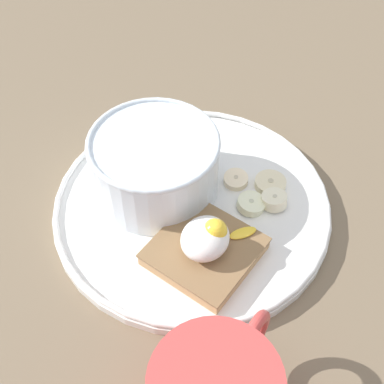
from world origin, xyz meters
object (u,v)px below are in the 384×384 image
(banana_slice_left, at_px, (251,204))
(banana_slice_right, at_px, (274,200))
(poached_egg, at_px, (207,237))
(banana_slice_back, at_px, (270,183))
(toast_slice, at_px, (205,251))
(oatmeal_bowl, at_px, (155,164))
(banana_slice_front, at_px, (236,180))

(banana_slice_left, height_order, banana_slice_right, banana_slice_right)
(poached_egg, distance_m, banana_slice_right, 0.10)
(banana_slice_back, bearing_deg, poached_egg, -13.70)
(poached_egg, bearing_deg, banana_slice_left, 166.17)
(toast_slice, bearing_deg, banana_slice_right, 155.70)
(poached_egg, height_order, banana_slice_right, poached_egg)
(oatmeal_bowl, xyz_separation_m, poached_egg, (0.06, 0.09, -0.01))
(banana_slice_back, distance_m, banana_slice_right, 0.03)
(banana_slice_left, distance_m, banana_slice_right, 0.02)
(poached_egg, xyz_separation_m, banana_slice_left, (-0.07, 0.02, -0.02))
(oatmeal_bowl, height_order, poached_egg, oatmeal_bowl)
(toast_slice, bearing_deg, oatmeal_bowl, -125.75)
(toast_slice, relative_size, banana_slice_right, 2.94)
(oatmeal_bowl, bearing_deg, banana_slice_left, 98.80)
(banana_slice_back, relative_size, banana_slice_right, 1.13)
(poached_egg, xyz_separation_m, banana_slice_front, (-0.10, -0.01, -0.03))
(oatmeal_bowl, relative_size, poached_egg, 1.94)
(poached_egg, bearing_deg, banana_slice_front, -174.92)
(banana_slice_left, xyz_separation_m, banana_slice_back, (-0.04, 0.01, -0.00))
(oatmeal_bowl, bearing_deg, banana_slice_back, 115.16)
(banana_slice_back, bearing_deg, oatmeal_bowl, -64.84)
(oatmeal_bowl, distance_m, banana_slice_left, 0.11)
(banana_slice_front, xyz_separation_m, banana_slice_right, (0.01, 0.05, 0.00))
(banana_slice_left, height_order, banana_slice_back, banana_slice_left)
(oatmeal_bowl, bearing_deg, toast_slice, 54.25)
(banana_slice_front, bearing_deg, poached_egg, 5.08)
(oatmeal_bowl, distance_m, toast_slice, 0.11)
(poached_egg, height_order, banana_slice_front, poached_egg)
(banana_slice_left, bearing_deg, poached_egg, -13.83)
(banana_slice_front, bearing_deg, banana_slice_left, 46.58)
(oatmeal_bowl, relative_size, banana_slice_front, 3.92)
(oatmeal_bowl, relative_size, banana_slice_back, 3.16)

